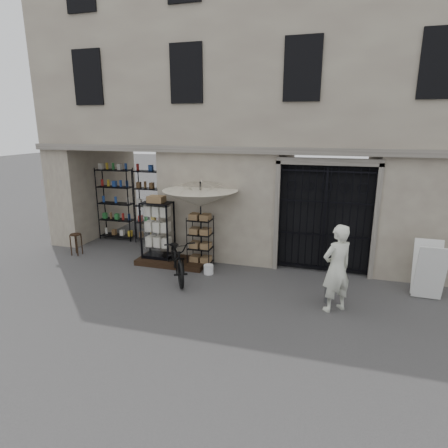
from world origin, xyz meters
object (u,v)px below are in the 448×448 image
(market_umbrella, at_px, (200,194))
(white_bucket, at_px, (209,269))
(bicycle, at_px, (178,277))
(wooden_stool, at_px, (76,244))
(display_cabinet, at_px, (158,233))
(steel_bollard, at_px, (328,287))
(wire_rack, at_px, (200,242))
(easel_sign, at_px, (429,270))
(shopkeeper, at_px, (333,310))

(market_umbrella, bearing_deg, white_bucket, -51.39)
(bicycle, distance_m, wooden_stool, 3.80)
(bicycle, bearing_deg, display_cabinet, 106.94)
(white_bucket, height_order, steel_bollard, steel_bollard)
(wire_rack, height_order, white_bucket, wire_rack)
(easel_sign, bearing_deg, wooden_stool, -179.93)
(wooden_stool, xyz_separation_m, easel_sign, (9.70, -0.25, 0.32))
(market_umbrella, xyz_separation_m, shopkeeper, (3.62, -1.62, -2.09))
(wire_rack, distance_m, wooden_stool, 4.03)
(white_bucket, distance_m, bicycle, 0.84)
(white_bucket, height_order, wooden_stool, wooden_stool)
(white_bucket, height_order, shopkeeper, white_bucket)
(display_cabinet, bearing_deg, wooden_stool, -172.12)
(market_umbrella, distance_m, shopkeeper, 4.49)
(steel_bollard, relative_size, easel_sign, 0.58)
(bicycle, xyz_separation_m, steel_bollard, (3.82, -0.39, 0.38))
(wooden_stool, relative_size, easel_sign, 0.51)
(market_umbrella, height_order, shopkeeper, market_umbrella)
(wire_rack, height_order, easel_sign, wire_rack)
(wooden_stool, bearing_deg, white_bucket, -4.02)
(market_umbrella, height_order, bicycle, market_umbrella)
(display_cabinet, relative_size, white_bucket, 6.74)
(display_cabinet, relative_size, market_umbrella, 0.61)
(wire_rack, distance_m, white_bucket, 0.85)
(wooden_stool, height_order, shopkeeper, wooden_stool)
(shopkeeper, bearing_deg, wire_rack, -63.25)
(white_bucket, distance_m, steel_bollard, 3.24)
(steel_bollard, xyz_separation_m, easel_sign, (2.18, 0.91, 0.30))
(wire_rack, distance_m, shopkeeper, 4.06)
(wire_rack, height_order, bicycle, wire_rack)
(display_cabinet, height_order, easel_sign, display_cabinet)
(bicycle, height_order, steel_bollard, bicycle)
(display_cabinet, distance_m, market_umbrella, 1.79)
(market_umbrella, bearing_deg, display_cabinet, -179.64)
(easel_sign, bearing_deg, white_bucket, -177.78)
(display_cabinet, distance_m, easel_sign, 7.00)
(wooden_stool, bearing_deg, steel_bollard, -8.76)
(display_cabinet, relative_size, shopkeeper, 0.92)
(bicycle, height_order, wooden_stool, bicycle)
(display_cabinet, distance_m, bicycle, 1.60)
(white_bucket, bearing_deg, wire_rack, 129.98)
(wire_rack, bearing_deg, wooden_stool, 163.36)
(easel_sign, bearing_deg, steel_bollard, -155.73)
(wire_rack, relative_size, wooden_stool, 2.16)
(wire_rack, height_order, shopkeeper, wire_rack)
(white_bucket, xyz_separation_m, bicycle, (-0.70, -0.45, -0.13))
(wire_rack, relative_size, white_bucket, 5.51)
(wooden_stool, xyz_separation_m, steel_bollard, (7.52, -1.16, 0.02))
(steel_bollard, bearing_deg, wire_rack, 159.42)
(wire_rack, distance_m, easel_sign, 5.71)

